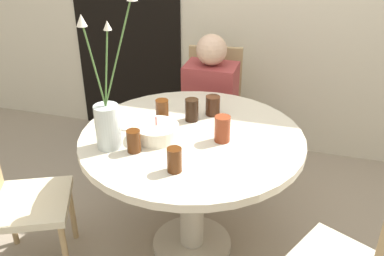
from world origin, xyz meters
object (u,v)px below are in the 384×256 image
(flower_vase, at_px, (108,117))
(drink_glass_5, at_px, (222,129))
(chair_far_back, at_px, (213,104))
(birthday_cake, at_px, (157,132))
(drink_glass_3, at_px, (213,105))
(drink_glass_0, at_px, (192,110))
(chair_near_front, at_px, (10,191))
(person_woman, at_px, (210,114))
(side_plate, at_px, (130,122))
(drink_glass_1, at_px, (134,141))
(drink_glass_4, at_px, (162,111))
(drink_glass_2, at_px, (174,160))

(flower_vase, xyz_separation_m, drink_glass_5, (0.50, 0.20, -0.09))
(chair_far_back, xyz_separation_m, birthday_cake, (-0.05, -1.00, 0.28))
(drink_glass_3, xyz_separation_m, drink_glass_5, (0.12, -0.28, 0.01))
(drink_glass_0, bearing_deg, chair_near_front, -145.26)
(flower_vase, bearing_deg, person_woman, 75.64)
(flower_vase, relative_size, side_plate, 3.65)
(chair_far_back, distance_m, drink_glass_5, 1.02)
(chair_near_front, distance_m, person_woman, 1.37)
(chair_near_front, distance_m, drink_glass_1, 0.71)
(drink_glass_0, xyz_separation_m, drink_glass_1, (-0.17, -0.39, -0.01))
(chair_near_front, bearing_deg, birthday_cake, -90.33)
(flower_vase, relative_size, drink_glass_4, 5.65)
(birthday_cake, distance_m, person_woman, 0.89)
(chair_near_front, relative_size, side_plate, 4.40)
(flower_vase, bearing_deg, drink_glass_5, 22.23)
(drink_glass_3, relative_size, person_woman, 0.10)
(birthday_cake, bearing_deg, chair_far_back, 87.31)
(birthday_cake, bearing_deg, drink_glass_1, -110.92)
(drink_glass_1, xyz_separation_m, drink_glass_5, (0.37, 0.21, 0.01))
(chair_near_front, relative_size, drink_glass_5, 6.73)
(drink_glass_3, xyz_separation_m, person_woman, (-0.14, 0.50, -0.30))
(side_plate, xyz_separation_m, drink_glass_4, (0.16, 0.05, 0.06))
(chair_near_front, distance_m, drink_glass_3, 1.14)
(birthday_cake, relative_size, drink_glass_1, 2.06)
(drink_glass_4, bearing_deg, chair_far_back, 84.66)
(chair_far_back, relative_size, birthday_cake, 3.93)
(chair_far_back, relative_size, drink_glass_5, 6.73)
(birthday_cake, bearing_deg, drink_glass_5, 11.69)
(chair_far_back, height_order, drink_glass_0, chair_far_back)
(chair_far_back, bearing_deg, flower_vase, -108.47)
(chair_near_front, bearing_deg, drink_glass_1, -100.31)
(flower_vase, xyz_separation_m, drink_glass_4, (0.15, 0.31, -0.09))
(birthday_cake, xyz_separation_m, drink_glass_5, (0.32, 0.07, 0.03))
(flower_vase, relative_size, drink_glass_1, 6.72)
(birthday_cake, height_order, side_plate, birthday_cake)
(drink_glass_2, distance_m, person_woman, 1.14)
(flower_vase, height_order, side_plate, flower_vase)
(side_plate, xyz_separation_m, drink_glass_1, (0.14, -0.27, 0.05))
(chair_far_back, xyz_separation_m, drink_glass_5, (0.27, -0.93, 0.31))
(person_woman, bearing_deg, flower_vase, -104.36)
(side_plate, height_order, drink_glass_0, drink_glass_0)
(drink_glass_4, relative_size, drink_glass_5, 0.99)
(side_plate, distance_m, drink_glass_1, 0.31)
(chair_near_front, xyz_separation_m, drink_glass_5, (1.00, 0.38, 0.31))
(drink_glass_3, bearing_deg, drink_glass_1, -117.83)
(side_plate, relative_size, drink_glass_0, 1.65)
(birthday_cake, xyz_separation_m, drink_glass_2, (0.18, -0.25, 0.02))
(drink_glass_4, bearing_deg, birthday_cake, -79.77)
(birthday_cake, distance_m, drink_glass_5, 0.33)
(drink_glass_0, relative_size, drink_glass_1, 1.12)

